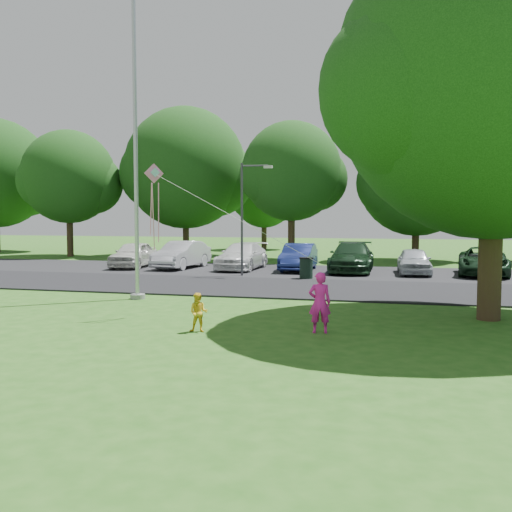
% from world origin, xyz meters
% --- Properties ---
extents(ground, '(120.00, 120.00, 0.00)m').
position_xyz_m(ground, '(0.00, 0.00, 0.00)').
color(ground, '#265817').
rests_on(ground, ground).
extents(park_road, '(60.00, 6.00, 0.06)m').
position_xyz_m(park_road, '(0.00, 9.00, 0.03)').
color(park_road, black).
rests_on(park_road, ground).
extents(parking_strip, '(42.00, 7.00, 0.06)m').
position_xyz_m(parking_strip, '(0.00, 15.50, 0.03)').
color(parking_strip, black).
rests_on(parking_strip, ground).
extents(flagpole, '(0.50, 0.50, 10.00)m').
position_xyz_m(flagpole, '(-3.50, 5.00, 4.17)').
color(flagpole, '#B7BABF').
rests_on(flagpole, ground).
extents(street_lamp, '(1.47, 0.23, 5.22)m').
position_xyz_m(street_lamp, '(-1.77, 12.69, 3.14)').
color(street_lamp, '#3F3F44').
rests_on(street_lamp, ground).
extents(trash_can, '(0.62, 0.62, 0.99)m').
position_xyz_m(trash_can, '(1.10, 12.18, 0.50)').
color(trash_can, black).
rests_on(trash_can, ground).
extents(big_tree, '(9.23, 8.56, 10.72)m').
position_xyz_m(big_tree, '(7.34, 3.67, 6.24)').
color(big_tree, '#332316').
rests_on(big_tree, ground).
extents(tree_row, '(64.35, 11.94, 10.88)m').
position_xyz_m(tree_row, '(1.59, 24.23, 5.71)').
color(tree_row, '#332316').
rests_on(tree_row, ground).
extents(horizon_trees, '(77.46, 7.20, 7.02)m').
position_xyz_m(horizon_trees, '(4.06, 33.88, 4.30)').
color(horizon_trees, '#332316').
rests_on(horizon_trees, ground).
extents(parked_cars, '(19.89, 5.15, 1.45)m').
position_xyz_m(parked_cars, '(0.38, 15.55, 0.74)').
color(parked_cars, silver).
rests_on(parked_cars, ground).
extents(woman, '(0.59, 0.45, 1.47)m').
position_xyz_m(woman, '(3.25, 0.89, 0.74)').
color(woman, '#F821A7').
rests_on(woman, ground).
extents(child_yellow, '(0.51, 0.42, 0.95)m').
position_xyz_m(child_yellow, '(0.40, 0.26, 0.48)').
color(child_yellow, yellow).
rests_on(child_yellow, ground).
extents(kite, '(4.94, 1.28, 2.57)m').
position_xyz_m(kite, '(-1.34, 1.89, 3.47)').
color(kite, pink).
rests_on(kite, ground).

